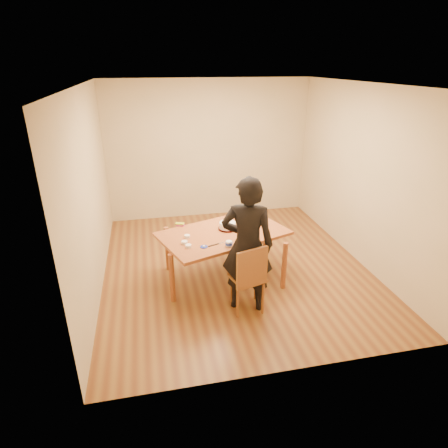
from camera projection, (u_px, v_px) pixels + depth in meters
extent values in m
cube|color=brown|center=(235.00, 266.00, 5.92)|extent=(4.00, 4.50, 0.00)
cube|color=silver|center=(237.00, 84.00, 4.85)|extent=(4.00, 4.50, 0.00)
cube|color=tan|center=(209.00, 150.00, 7.40)|extent=(4.00, 0.00, 2.70)
cube|color=tan|center=(91.00, 193.00, 5.00)|extent=(0.00, 4.50, 2.70)
cube|color=tan|center=(362.00, 176.00, 5.77)|extent=(0.00, 4.50, 2.70)
cube|color=brown|center=(223.00, 234.00, 5.30)|extent=(1.98, 1.55, 0.04)
cube|color=brown|center=(247.00, 278.00, 4.74)|extent=(0.48, 0.48, 0.04)
cylinder|color=red|center=(227.00, 228.00, 5.39)|extent=(0.26, 0.26, 0.02)
cylinder|color=white|center=(227.00, 225.00, 5.37)|extent=(0.24, 0.24, 0.08)
ellipsoid|color=white|center=(227.00, 222.00, 5.35)|extent=(0.23, 0.23, 0.03)
cylinder|color=white|center=(229.00, 244.00, 4.87)|extent=(0.08, 0.08, 0.07)
cylinder|color=#17299B|center=(204.00, 247.00, 4.86)|extent=(0.10, 0.10, 0.01)
ellipsoid|color=white|center=(204.00, 246.00, 4.86)|extent=(0.04, 0.04, 0.02)
cylinder|color=white|center=(188.00, 246.00, 4.85)|extent=(0.08, 0.08, 0.04)
cylinder|color=white|center=(187.00, 236.00, 5.12)|extent=(0.08, 0.08, 0.04)
cylinder|color=white|center=(185.00, 242.00, 4.95)|extent=(0.08, 0.08, 0.04)
cube|color=#D33163|center=(180.00, 225.00, 5.50)|extent=(0.14, 0.09, 0.02)
cube|color=green|center=(180.00, 224.00, 5.49)|extent=(0.14, 0.10, 0.02)
cube|color=black|center=(214.00, 245.00, 4.91)|extent=(0.16, 0.07, 0.01)
imported|color=black|center=(247.00, 245.00, 4.61)|extent=(0.75, 0.61, 1.78)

